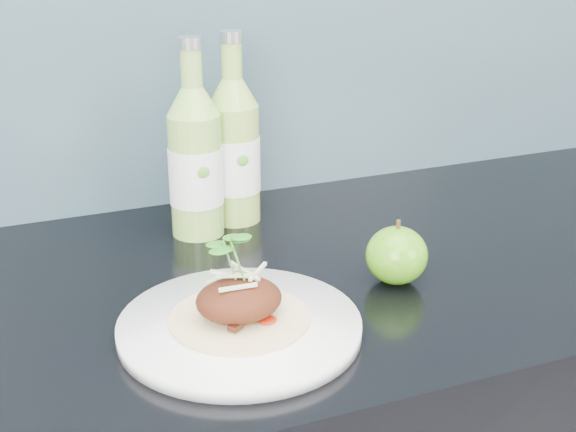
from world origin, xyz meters
The scene contains 5 objects.
dinner_plate centered at (-0.11, 1.57, 0.91)m, with size 0.34×0.34×0.02m.
pork_taco centered at (-0.11, 1.57, 0.94)m, with size 0.15×0.15×0.10m.
green_apple centered at (0.10, 1.62, 0.93)m, with size 0.08×0.08×0.08m.
cider_bottle_left centered at (-0.08, 1.85, 1.00)m, with size 0.08×0.08×0.27m.
cider_bottle_right centered at (-0.01, 1.88, 1.00)m, with size 0.09×0.09×0.27m.
Camera 1 is at (-0.35, 0.86, 1.33)m, focal length 50.00 mm.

